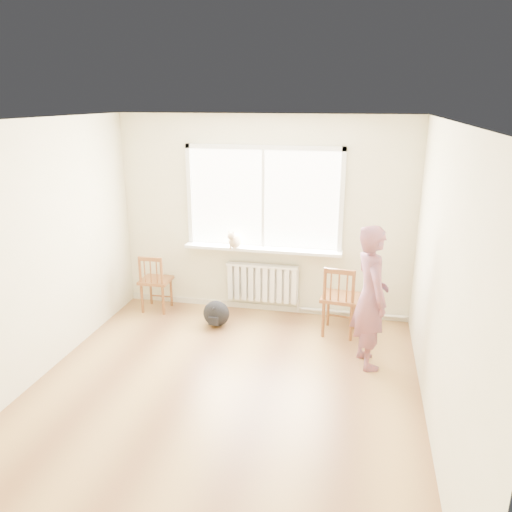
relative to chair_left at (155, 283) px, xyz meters
The scene contains 13 objects.
floor 2.43m from the chair_left, 51.78° to the right, with size 4.50×4.50×0.00m, color #A97E45.
ceiling 3.31m from the chair_left, 51.78° to the right, with size 4.50×4.50×0.00m, color white.
back_wall 1.79m from the chair_left, 13.94° to the left, with size 4.00×0.01×2.70m, color beige.
window 1.96m from the chair_left, 13.03° to the left, with size 2.12×0.05×1.42m.
windowsill 1.59m from the chair_left, ahead, with size 2.15×0.22×0.04m, color white.
radiator 1.51m from the chair_left, 10.56° to the left, with size 1.00×0.12×0.55m.
heating_pipe 2.77m from the chair_left, ahead, with size 0.04×0.04×1.40m, color silver.
baseboard 1.57m from the chair_left, 13.39° to the left, with size 4.00×0.03×0.08m, color beige.
chair_left is the anchor object (origin of this frame).
chair_right 2.58m from the chair_left, ahead, with size 0.50×0.48×0.92m.
person 3.08m from the chair_left, 16.88° to the right, with size 0.59×0.39×1.62m, color #AF3A4B.
cat 1.30m from the chair_left, ahead, with size 0.21×0.40×0.27m.
backpack 1.06m from the chair_left, 17.21° to the right, with size 0.35×0.26×0.35m, color black.
Camera 1 is at (1.28, -4.21, 2.89)m, focal length 35.00 mm.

